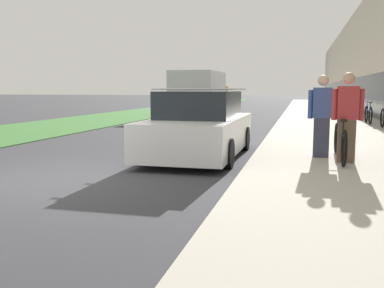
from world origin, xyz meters
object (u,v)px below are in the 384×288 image
(person_rider, at_px, (347,117))
(moving_truck, at_px, (200,93))
(person_bystander, at_px, (322,116))
(cruiser_bike_farthest, at_px, (368,114))
(parked_sedan_curbside, at_px, (200,127))
(tandem_bicycle, at_px, (340,141))

(person_rider, relative_size, moving_truck, 0.28)
(person_bystander, xyz_separation_m, moving_truck, (-6.29, 15.93, 0.32))
(person_bystander, bearing_deg, cruiser_bike_farthest, 76.63)
(parked_sedan_curbside, height_order, moving_truck, moving_truck)
(cruiser_bike_farthest, height_order, parked_sedan_curbside, parked_sedan_curbside)
(person_bystander, bearing_deg, person_rider, -51.45)
(person_bystander, relative_size, moving_truck, 0.28)
(person_bystander, bearing_deg, tandem_bicycle, -36.05)
(parked_sedan_curbside, bearing_deg, person_bystander, -5.58)
(person_rider, xyz_separation_m, cruiser_bike_farthest, (1.87, 10.29, -0.48))
(person_rider, relative_size, person_bystander, 1.02)
(person_bystander, distance_m, moving_truck, 17.13)
(person_bystander, height_order, moving_truck, moving_truck)
(tandem_bicycle, xyz_separation_m, moving_truck, (-6.65, 16.18, 0.81))
(cruiser_bike_farthest, relative_size, parked_sedan_curbside, 0.41)
(parked_sedan_curbside, bearing_deg, tandem_bicycle, -9.75)
(tandem_bicycle, relative_size, moving_truck, 0.39)
(cruiser_bike_farthest, bearing_deg, moving_truck, 144.30)
(person_bystander, xyz_separation_m, cruiser_bike_farthest, (2.32, 9.74, -0.47))
(tandem_bicycle, relative_size, person_bystander, 1.40)
(cruiser_bike_farthest, bearing_deg, parked_sedan_curbside, -117.72)
(parked_sedan_curbside, bearing_deg, person_rider, -14.69)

